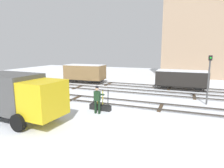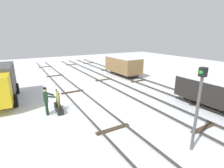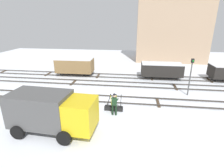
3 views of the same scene
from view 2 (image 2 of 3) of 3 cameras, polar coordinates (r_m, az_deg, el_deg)
The scene contains 9 objects.
ground_plane at distance 12.10m, azimuth -8.22°, elevation -7.50°, with size 60.00×60.00×0.00m, color silver.
track_main_line at distance 12.06m, azimuth -8.24°, elevation -7.04°, with size 44.00×1.94×0.18m.
track_siding_near at distance 14.08m, azimuth 8.23°, elevation -3.54°, with size 44.00×1.94×0.18m.
track_siding_far at distance 16.09m, azimuth 16.92°, elevation -1.59°, with size 44.00×1.94×0.18m.
switch_lever_frame at distance 11.73m, azimuth -17.62°, elevation -7.59°, with size 1.53×0.42×1.45m.
rail_worker at distance 11.22m, azimuth -21.33°, elevation -4.76°, with size 0.55×0.69×1.81m.
signal_post at distance 7.66m, azimuth 27.18°, elevation -5.35°, with size 0.24×0.32×3.65m.
freight_car_far_end at distance 13.25m, azimuth 32.00°, elevation -2.40°, with size 5.02×2.33×1.97m.
freight_car_back_track at distance 20.75m, azimuth 3.77°, elevation 6.41°, with size 4.89×2.38×2.27m.
Camera 2 is at (10.34, -4.00, 4.83)m, focal length 27.04 mm.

